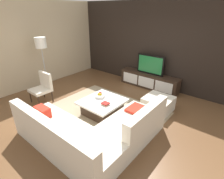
{
  "coord_description": "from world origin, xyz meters",
  "views": [
    {
      "loc": [
        2.65,
        -2.84,
        2.54
      ],
      "look_at": [
        -0.11,
        0.51,
        0.54
      ],
      "focal_mm": 28.39,
      "sensor_mm": 36.0,
      "label": 1
    }
  ],
  "objects": [
    {
      "name": "ottoman",
      "position": [
        0.97,
        1.14,
        0.2
      ],
      "size": [
        0.7,
        0.7,
        0.4
      ],
      "primitive_type": "cube",
      "color": "beige",
      "rests_on": "ground"
    },
    {
      "name": "ground_plane",
      "position": [
        0.0,
        0.0,
        0.0
      ],
      "size": [
        14.0,
        14.0,
        0.0
      ],
      "primitive_type": "plane",
      "color": "brown"
    },
    {
      "name": "coffee_table",
      "position": [
        -0.1,
        0.1,
        0.2
      ],
      "size": [
        0.98,
        1.05,
        0.38
      ],
      "color": "#332319",
      "rests_on": "ground"
    },
    {
      "name": "side_wall_left",
      "position": [
        -3.2,
        0.2,
        1.4
      ],
      "size": [
        0.12,
        5.2,
        2.8
      ],
      "primitive_type": "cube",
      "color": "#C6B28E",
      "rests_on": "ground"
    },
    {
      "name": "feature_wall_back",
      "position": [
        0.0,
        2.7,
        1.4
      ],
      "size": [
        6.4,
        0.12,
        2.8
      ],
      "primitive_type": "cube",
      "color": "black",
      "rests_on": "ground"
    },
    {
      "name": "area_rug",
      "position": [
        -0.1,
        0.0,
        0.01
      ],
      "size": [
        2.95,
        2.6,
        0.01
      ],
      "primitive_type": "cube",
      "color": "tan",
      "rests_on": "ground"
    },
    {
      "name": "floor_lamp",
      "position": [
        -2.52,
        0.01,
        1.49
      ],
      "size": [
        0.34,
        0.34,
        1.75
      ],
      "color": "#A5A5AA",
      "rests_on": "ground"
    },
    {
      "name": "media_console",
      "position": [
        0.0,
        2.4,
        0.25
      ],
      "size": [
        2.08,
        0.43,
        0.5
      ],
      "color": "#332319",
      "rests_on": "ground"
    },
    {
      "name": "fruit_bowl",
      "position": [
        -0.28,
        0.2,
        0.43
      ],
      "size": [
        0.28,
        0.28,
        0.13
      ],
      "color": "silver",
      "rests_on": "coffee_table"
    },
    {
      "name": "sectional_couch",
      "position": [
        0.51,
        -0.91,
        0.28
      ],
      "size": [
        2.44,
        2.26,
        0.81
      ],
      "color": "beige",
      "rests_on": "ground"
    },
    {
      "name": "book_stack",
      "position": [
        0.11,
        -0.02,
        0.41
      ],
      "size": [
        0.18,
        0.16,
        0.06
      ],
      "color": "#CCB78C",
      "rests_on": "coffee_table"
    },
    {
      "name": "television",
      "position": [
        0.0,
        2.4,
        0.83
      ],
      "size": [
        0.95,
        0.06,
        0.65
      ],
      "color": "black",
      "rests_on": "media_console"
    },
    {
      "name": "accent_chair_near",
      "position": [
        -1.91,
        -0.48,
        0.49
      ],
      "size": [
        0.54,
        0.51,
        0.87
      ],
      "rotation": [
        0.0,
        0.0,
        0.05
      ],
      "color": "#332319",
      "rests_on": "ground"
    }
  ]
}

